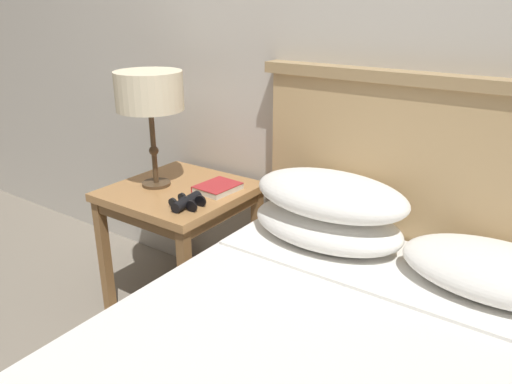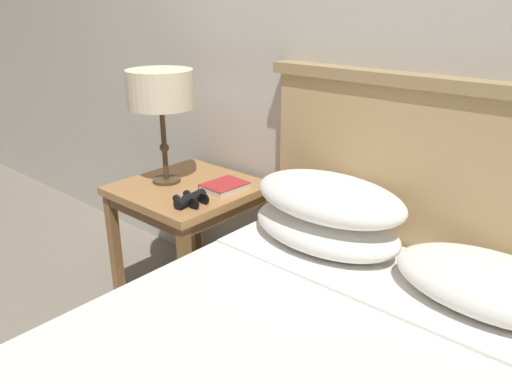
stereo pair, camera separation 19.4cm
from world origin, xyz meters
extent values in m
cube|color=beige|center=(0.00, 1.10, 1.30)|extent=(8.00, 0.06, 2.60)
cube|color=#AD7A47|center=(-0.49, 0.75, 0.60)|extent=(0.58, 0.58, 0.04)
cube|color=brown|center=(-0.49, 0.75, 0.56)|extent=(0.55, 0.55, 0.05)
cube|color=olive|center=(-0.74, 0.49, 0.29)|extent=(0.04, 0.04, 0.58)
cube|color=olive|center=(-0.23, 0.49, 0.29)|extent=(0.04, 0.04, 0.58)
cube|color=olive|center=(-0.74, 1.00, 0.29)|extent=(0.04, 0.04, 0.58)
cube|color=olive|center=(-0.23, 1.00, 0.29)|extent=(0.04, 0.04, 0.58)
cube|color=white|center=(0.54, 0.68, 0.54)|extent=(1.26, 0.28, 0.01)
cube|color=tan|center=(0.54, 1.03, 0.56)|extent=(1.38, 0.06, 1.13)
cube|color=#A4865B|center=(0.54, 1.03, 1.15)|extent=(1.44, 0.10, 0.04)
ellipsoid|color=white|center=(0.24, 0.79, 0.61)|extent=(0.60, 0.36, 0.15)
ellipsoid|color=white|center=(0.84, 0.79, 0.61)|extent=(0.60, 0.36, 0.15)
ellipsoid|color=white|center=(0.25, 0.79, 0.74)|extent=(0.60, 0.36, 0.15)
cylinder|color=#4C3823|center=(-0.60, 0.72, 0.62)|extent=(0.13, 0.13, 0.01)
cylinder|color=#4C3823|center=(-0.60, 0.72, 0.80)|extent=(0.02, 0.02, 0.33)
sphere|color=#4C3823|center=(-0.60, 0.72, 0.78)|extent=(0.04, 0.04, 0.04)
cylinder|color=beige|center=(-0.60, 0.72, 1.05)|extent=(0.29, 0.29, 0.17)
cube|color=silver|center=(-0.32, 0.82, 0.63)|extent=(0.16, 0.19, 0.03)
cube|color=#B2282D|center=(-0.32, 0.82, 0.64)|extent=(0.16, 0.19, 0.00)
cube|color=#B2282D|center=(-0.39, 0.83, 0.63)|extent=(0.02, 0.18, 0.03)
cylinder|color=black|center=(-0.31, 0.58, 0.64)|extent=(0.05, 0.10, 0.04)
cylinder|color=black|center=(-0.26, 0.58, 0.64)|extent=(0.05, 0.02, 0.05)
cylinder|color=black|center=(-0.35, 0.57, 0.64)|extent=(0.04, 0.02, 0.04)
cylinder|color=black|center=(-0.31, 0.64, 0.64)|extent=(0.05, 0.10, 0.04)
cylinder|color=black|center=(-0.27, 0.65, 0.64)|extent=(0.05, 0.02, 0.05)
cylinder|color=black|center=(-0.36, 0.63, 0.64)|extent=(0.04, 0.02, 0.04)
cube|color=black|center=(-0.31, 0.61, 0.65)|extent=(0.06, 0.04, 0.01)
cylinder|color=black|center=(-0.31, 0.61, 0.65)|extent=(0.02, 0.01, 0.02)
camera|label=1|loc=(1.01, -0.78, 1.42)|focal=35.00mm
camera|label=2|loc=(1.16, -0.66, 1.42)|focal=35.00mm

